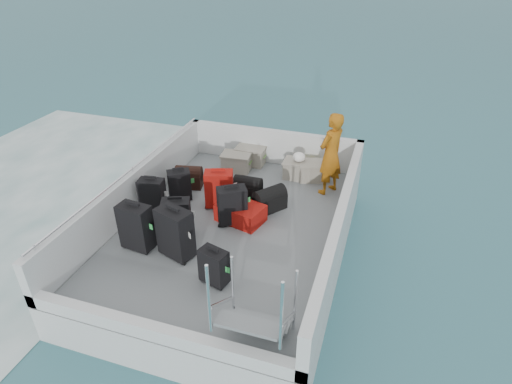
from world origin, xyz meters
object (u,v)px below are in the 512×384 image
suitcase_1 (153,196)px  crate_0 (236,163)px  suitcase_7 (232,206)px  suitcase_8 (241,213)px  crate_1 (251,156)px  suitcase_4 (177,218)px  crate_3 (314,172)px  suitcase_0 (136,227)px  suitcase_2 (180,186)px  suitcase_6 (214,267)px  suitcase_3 (175,233)px  suitcase_5 (219,189)px  passenger (331,154)px  crate_2 (298,170)px

suitcase_1 → crate_0: 2.06m
suitcase_7 → suitcase_8: bearing=13.1°
suitcase_8 → crate_0: 1.81m
suitcase_7 → crate_1: suitcase_7 is taller
suitcase_4 → crate_3: bearing=34.6°
suitcase_0 → suitcase_7: size_ratio=1.14×
crate_3 → suitcase_4: bearing=-124.0°
suitcase_1 → crate_0: bearing=58.9°
suitcase_1 → crate_3: (2.35, 1.99, -0.15)m
suitcase_2 → suitcase_6: bearing=-84.6°
suitcase_0 → suitcase_3: suitcase_3 is taller
suitcase_4 → suitcase_5: (0.29, 1.00, 0.01)m
suitcase_2 → suitcase_7: size_ratio=0.88×
suitcase_5 → passenger: bearing=13.6°
suitcase_4 → crate_2: suitcase_4 is taller
suitcase_0 → suitcase_3: size_ratio=0.95×
suitcase_3 → crate_3: (1.44, 2.91, -0.22)m
crate_3 → suitcase_2: bearing=-145.0°
suitcase_3 → crate_0: size_ratio=1.43×
crate_3 → suitcase_7: bearing=-117.4°
suitcase_6 → crate_1: bearing=117.2°
crate_0 → passenger: size_ratio=0.36×
crate_2 → passenger: passenger is taller
suitcase_6 → crate_0: 3.30m
suitcase_1 → passenger: passenger is taller
suitcase_0 → crate_3: size_ratio=1.33×
suitcase_1 → suitcase_7: 1.38m
suitcase_7 → suitcase_6: bearing=-110.4°
suitcase_2 → crate_1: size_ratio=1.01×
suitcase_2 → suitcase_3: size_ratio=0.73×
suitcase_4 → crate_2: 2.78m
suitcase_3 → suitcase_5: bearing=106.1°
suitcase_4 → suitcase_6: bearing=-62.0°
suitcase_1 → suitcase_6: 2.09m
suitcase_1 → suitcase_4: 0.83m
suitcase_5 → suitcase_7: (0.40, -0.41, -0.01)m
suitcase_6 → suitcase_7: (-0.28, 1.41, 0.06)m
suitcase_4 → crate_0: (0.10, 2.36, -0.15)m
suitcase_4 → crate_3: suitcase_4 is taller
crate_1 → suitcase_5: bearing=-89.7°
suitcase_3 → suitcase_5: size_ratio=1.17×
suitcase_4 → passenger: bearing=24.8°
suitcase_7 → crate_0: (-0.59, 1.77, -0.16)m
suitcase_1 → suitcase_6: suitcase_1 is taller
suitcase_4 → suitcase_5: suitcase_5 is taller
suitcase_1 → crate_3: suitcase_1 is taller
crate_0 → crate_1: (0.18, 0.36, 0.01)m
suitcase_4 → suitcase_8: (0.79, 0.69, -0.17)m
crate_1 → crate_0: bearing=-116.7°
suitcase_8 → passenger: 1.93m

